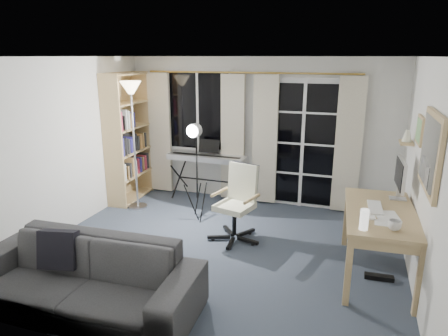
# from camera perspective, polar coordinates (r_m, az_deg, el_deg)

# --- Properties ---
(floor) EXTENTS (4.50, 4.00, 0.02)m
(floor) POSITION_cam_1_polar(r_m,az_deg,el_deg) (5.23, -0.85, -11.81)
(floor) COLOR #323A49
(floor) RESTS_ON ground
(window) EXTENTS (1.20, 0.08, 1.40)m
(window) POSITION_cam_1_polar(r_m,az_deg,el_deg) (6.91, -3.68, 8.17)
(window) COLOR white
(window) RESTS_ON floor
(french_door) EXTENTS (1.32, 0.09, 2.11)m
(french_door) POSITION_cam_1_polar(r_m,az_deg,el_deg) (6.54, 11.18, 3.23)
(french_door) COLOR white
(french_door) RESTS_ON floor
(curtains) EXTENTS (3.60, 0.07, 2.13)m
(curtains) POSITION_cam_1_polar(r_m,az_deg,el_deg) (6.60, 3.44, 4.24)
(curtains) COLOR gold
(curtains) RESTS_ON floor
(bookshelf) EXTENTS (0.38, 1.01, 2.15)m
(bookshelf) POSITION_cam_1_polar(r_m,az_deg,el_deg) (6.94, -13.85, 3.76)
(bookshelf) COLOR tan
(bookshelf) RESTS_ON floor
(torchiere_lamp) EXTENTS (0.37, 0.37, 2.04)m
(torchiere_lamp) POSITION_cam_1_polar(r_m,az_deg,el_deg) (6.36, -13.02, 8.43)
(torchiere_lamp) COLOR #B2B2B7
(torchiere_lamp) RESTS_ON floor
(keyboard_piano) EXTENTS (1.35, 0.67, 0.98)m
(keyboard_piano) POSITION_cam_1_polar(r_m,az_deg,el_deg) (6.71, -2.47, 1.35)
(keyboard_piano) COLOR black
(keyboard_piano) RESTS_ON floor
(studio_light) EXTENTS (0.30, 0.30, 1.51)m
(studio_light) POSITION_cam_1_polar(r_m,az_deg,el_deg) (5.78, -4.19, 3.73)
(studio_light) COLOR black
(studio_light) RESTS_ON floor
(office_chair) EXTENTS (0.71, 0.70, 1.02)m
(office_chair) POSITION_cam_1_polar(r_m,az_deg,el_deg) (5.37, 2.18, -3.96)
(office_chair) COLOR black
(office_chair) RESTS_ON floor
(desk) EXTENTS (0.80, 1.49, 0.78)m
(desk) POSITION_cam_1_polar(r_m,az_deg,el_deg) (4.74, 21.39, -6.78)
(desk) COLOR #9E8351
(desk) RESTS_ON floor
(monitor) EXTENTS (0.19, 0.56, 0.49)m
(monitor) POSITION_cam_1_polar(r_m,az_deg,el_deg) (5.06, 23.87, -0.95)
(monitor) COLOR silver
(monitor) RESTS_ON desk
(desk_clutter) EXTENTS (0.44, 0.90, 0.99)m
(desk_clutter) POSITION_cam_1_polar(r_m,az_deg,el_deg) (4.54, 20.66, -8.66)
(desk_clutter) COLOR white
(desk_clutter) RESTS_ON desk
(mug) EXTENTS (0.13, 0.11, 0.13)m
(mug) POSITION_cam_1_polar(r_m,az_deg,el_deg) (4.22, 23.21, -7.38)
(mug) COLOR silver
(mug) RESTS_ON desk
(wall_mirror) EXTENTS (0.04, 0.94, 0.74)m
(wall_mirror) POSITION_cam_1_polar(r_m,az_deg,el_deg) (4.16, 27.46, 2.03)
(wall_mirror) COLOR tan
(wall_mirror) RESTS_ON floor
(framed_print) EXTENTS (0.03, 0.42, 0.32)m
(framed_print) POSITION_cam_1_polar(r_m,az_deg,el_deg) (5.03, 26.20, 4.87)
(framed_print) COLOR tan
(framed_print) RESTS_ON floor
(wall_shelf) EXTENTS (0.16, 0.30, 0.18)m
(wall_shelf) POSITION_cam_1_polar(r_m,az_deg,el_deg) (5.54, 24.66, 3.90)
(wall_shelf) COLOR tan
(wall_shelf) RESTS_ON floor
(sofa) EXTENTS (2.33, 0.77, 0.90)m
(sofa) POSITION_cam_1_polar(r_m,az_deg,el_deg) (4.20, -19.82, -13.09)
(sofa) COLOR #29292C
(sofa) RESTS_ON floor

